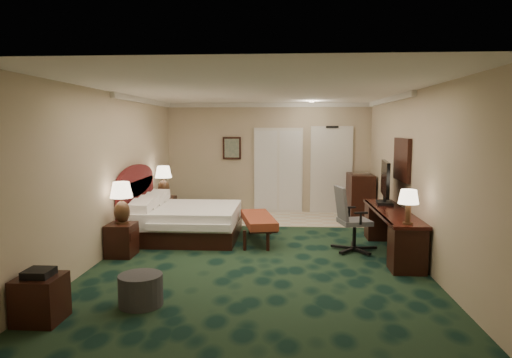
# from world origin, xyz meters

# --- Properties ---
(floor) EXTENTS (5.00, 7.50, 0.00)m
(floor) POSITION_xyz_m (0.00, 0.00, 0.00)
(floor) COLOR black
(floor) RESTS_ON ground
(ceiling) EXTENTS (5.00, 7.50, 0.00)m
(ceiling) POSITION_xyz_m (0.00, 0.00, 2.70)
(ceiling) COLOR white
(ceiling) RESTS_ON wall_back
(wall_back) EXTENTS (5.00, 0.00, 2.70)m
(wall_back) POSITION_xyz_m (0.00, 3.75, 1.35)
(wall_back) COLOR tan
(wall_back) RESTS_ON ground
(wall_front) EXTENTS (5.00, 0.00, 2.70)m
(wall_front) POSITION_xyz_m (0.00, -3.75, 1.35)
(wall_front) COLOR tan
(wall_front) RESTS_ON ground
(wall_left) EXTENTS (0.00, 7.50, 2.70)m
(wall_left) POSITION_xyz_m (-2.50, 0.00, 1.35)
(wall_left) COLOR tan
(wall_left) RESTS_ON ground
(wall_right) EXTENTS (0.00, 7.50, 2.70)m
(wall_right) POSITION_xyz_m (2.50, 0.00, 1.35)
(wall_right) COLOR tan
(wall_right) RESTS_ON ground
(crown_molding) EXTENTS (5.00, 7.50, 0.10)m
(crown_molding) POSITION_xyz_m (0.00, 0.00, 2.65)
(crown_molding) COLOR silver
(crown_molding) RESTS_ON wall_back
(tile_patch) EXTENTS (3.20, 1.70, 0.01)m
(tile_patch) POSITION_xyz_m (0.90, 2.90, 0.01)
(tile_patch) COLOR beige
(tile_patch) RESTS_ON ground
(headboard) EXTENTS (0.12, 2.00, 1.40)m
(headboard) POSITION_xyz_m (-2.44, 1.00, 0.70)
(headboard) COLOR #451014
(headboard) RESTS_ON ground
(entry_door) EXTENTS (1.02, 0.06, 2.18)m
(entry_door) POSITION_xyz_m (1.55, 3.72, 1.05)
(entry_door) COLOR silver
(entry_door) RESTS_ON ground
(closet_doors) EXTENTS (1.20, 0.06, 2.10)m
(closet_doors) POSITION_xyz_m (0.25, 3.71, 1.05)
(closet_doors) COLOR silver
(closet_doors) RESTS_ON ground
(wall_art) EXTENTS (0.45, 0.06, 0.55)m
(wall_art) POSITION_xyz_m (-0.90, 3.71, 1.60)
(wall_art) COLOR #425D54
(wall_art) RESTS_ON wall_back
(wall_mirror) EXTENTS (0.05, 0.95, 0.75)m
(wall_mirror) POSITION_xyz_m (2.46, 0.60, 1.55)
(wall_mirror) COLOR white
(wall_mirror) RESTS_ON wall_right
(bed) EXTENTS (1.92, 1.78, 0.61)m
(bed) POSITION_xyz_m (-1.44, 0.97, 0.30)
(bed) COLOR white
(bed) RESTS_ON ground
(nightstand_near) EXTENTS (0.43, 0.49, 0.54)m
(nightstand_near) POSITION_xyz_m (-2.27, -0.32, 0.27)
(nightstand_near) COLOR black
(nightstand_near) RESTS_ON ground
(nightstand_far) EXTENTS (0.47, 0.54, 0.59)m
(nightstand_far) POSITION_xyz_m (-2.24, 2.23, 0.29)
(nightstand_far) COLOR black
(nightstand_far) RESTS_ON ground
(lamp_near) EXTENTS (0.46, 0.46, 0.69)m
(lamp_near) POSITION_xyz_m (-2.25, -0.29, 0.88)
(lamp_near) COLOR black
(lamp_near) RESTS_ON nightstand_near
(lamp_far) EXTENTS (0.40, 0.40, 0.68)m
(lamp_far) POSITION_xyz_m (-2.24, 2.25, 0.93)
(lamp_far) COLOR black
(lamp_far) RESTS_ON nightstand_far
(bed_bench) EXTENTS (0.78, 1.51, 0.49)m
(bed_bench) POSITION_xyz_m (-0.07, 0.76, 0.24)
(bed_bench) COLOR brown
(bed_bench) RESTS_ON ground
(ottoman) EXTENTS (0.66, 0.66, 0.37)m
(ottoman) POSITION_xyz_m (-1.29, -2.37, 0.19)
(ottoman) COLOR #2C2C2E
(ottoman) RESTS_ON ground
(side_table) EXTENTS (0.47, 0.47, 0.51)m
(side_table) POSITION_xyz_m (-2.24, -2.89, 0.25)
(side_table) COLOR black
(side_table) RESTS_ON ground
(desk) EXTENTS (0.54, 2.50, 0.72)m
(desk) POSITION_xyz_m (2.21, 0.13, 0.36)
(desk) COLOR black
(desk) RESTS_ON ground
(tv) EXTENTS (0.20, 1.01, 0.79)m
(tv) POSITION_xyz_m (2.22, 0.79, 1.11)
(tv) COLOR black
(tv) RESTS_ON desk
(desk_lamp) EXTENTS (0.36, 0.36, 0.51)m
(desk_lamp) POSITION_xyz_m (2.18, -0.94, 0.98)
(desk_lamp) COLOR black
(desk_lamp) RESTS_ON desk
(desk_chair) EXTENTS (0.77, 0.74, 1.12)m
(desk_chair) POSITION_xyz_m (1.61, 0.22, 0.56)
(desk_chair) COLOR #56565A
(desk_chair) RESTS_ON ground
(minibar) EXTENTS (0.54, 0.97, 1.02)m
(minibar) POSITION_xyz_m (2.18, 3.20, 0.51)
(minibar) COLOR black
(minibar) RESTS_ON ground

